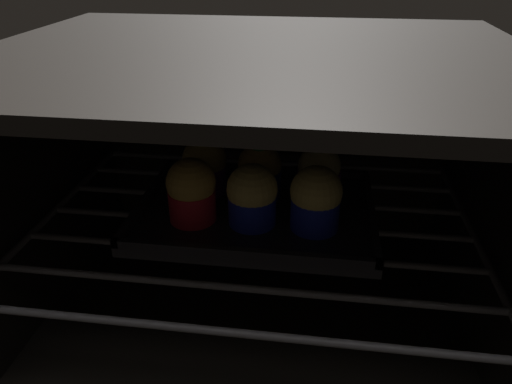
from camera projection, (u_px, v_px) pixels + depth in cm
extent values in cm
cube|color=black|center=(255.00, 310.00, 67.06)|extent=(59.00, 47.00, 1.50)
cube|color=black|center=(254.00, 55.00, 50.27)|extent=(59.00, 47.00, 1.50)
cube|color=black|center=(273.00, 134.00, 78.53)|extent=(59.00, 1.50, 34.00)
cube|color=black|center=(38.00, 186.00, 62.07)|extent=(1.50, 47.00, 34.00)
cube|color=black|center=(498.00, 217.00, 55.26)|extent=(1.50, 47.00, 34.00)
cylinder|color=#4C494C|center=(227.00, 332.00, 43.68)|extent=(54.00, 0.80, 0.80)
cylinder|color=#4C494C|center=(238.00, 288.00, 49.21)|extent=(54.00, 0.80, 0.80)
cylinder|color=#4C494C|center=(247.00, 253.00, 54.74)|extent=(54.00, 0.80, 0.80)
cylinder|color=#4C494C|center=(255.00, 224.00, 60.27)|extent=(54.00, 0.80, 0.80)
cylinder|color=#4C494C|center=(261.00, 200.00, 65.80)|extent=(54.00, 0.80, 0.80)
cylinder|color=#4C494C|center=(266.00, 180.00, 71.33)|extent=(54.00, 0.80, 0.80)
cylinder|color=#4C494C|center=(271.00, 162.00, 76.86)|extent=(54.00, 0.80, 0.80)
cylinder|color=#4C494C|center=(56.00, 210.00, 63.47)|extent=(0.80, 42.00, 0.80)
cylinder|color=#4C494C|center=(476.00, 240.00, 57.08)|extent=(0.80, 42.00, 0.80)
cube|color=black|center=(256.00, 212.00, 60.90)|extent=(29.69, 22.10, 1.20)
cube|color=black|center=(243.00, 253.00, 51.08)|extent=(29.69, 0.80, 1.00)
cube|color=black|center=(266.00, 169.00, 69.68)|extent=(29.69, 0.80, 1.00)
cube|color=black|center=(147.00, 197.00, 62.08)|extent=(0.80, 22.10, 1.00)
cube|color=black|center=(371.00, 213.00, 58.67)|extent=(0.80, 22.10, 1.00)
cylinder|color=red|center=(192.00, 205.00, 57.43)|extent=(5.76, 5.76, 3.93)
sphere|color=gold|center=(191.00, 183.00, 56.00)|extent=(5.97, 5.97, 5.97)
cylinder|color=#1928B7|center=(251.00, 208.00, 56.70)|extent=(5.76, 5.76, 3.93)
sphere|color=#DBBC60|center=(250.00, 189.00, 55.45)|extent=(6.09, 6.09, 6.09)
cylinder|color=#1928B7|center=(315.00, 213.00, 55.74)|extent=(5.76, 5.76, 3.93)
sphere|color=#DBBC60|center=(316.00, 191.00, 54.38)|extent=(6.11, 6.11, 6.11)
cylinder|color=#7A238C|center=(205.00, 177.00, 64.03)|extent=(5.76, 5.76, 3.93)
sphere|color=gold|center=(204.00, 160.00, 62.78)|extent=(5.97, 5.97, 5.97)
cylinder|color=#1928B7|center=(258.00, 182.00, 62.75)|extent=(5.76, 5.76, 3.93)
sphere|color=gold|center=(258.00, 165.00, 61.56)|extent=(5.75, 5.75, 5.75)
sphere|color=#28702D|center=(258.00, 150.00, 60.20)|extent=(2.01, 2.01, 2.01)
cylinder|color=#7A238C|center=(318.00, 184.00, 62.31)|extent=(5.76, 5.76, 3.93)
sphere|color=#E0CC7A|center=(319.00, 166.00, 61.09)|extent=(5.57, 5.57, 5.57)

